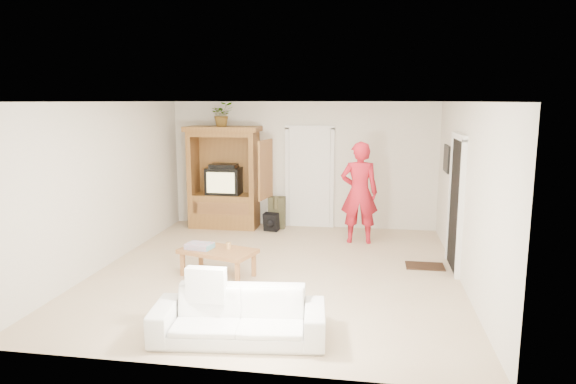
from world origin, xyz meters
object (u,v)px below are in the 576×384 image
object	(u,v)px
armoire	(225,184)
man	(359,193)
sofa	(239,316)
coffee_table	(218,253)

from	to	relation	value
armoire	man	bearing A→B (deg)	-15.68
armoire	sofa	bearing A→B (deg)	-72.43
man	coffee_table	xyz separation A→B (m)	(-2.04, -2.23, -0.58)
man	coffee_table	distance (m)	3.08
man	armoire	bearing A→B (deg)	-19.11
armoire	coffee_table	bearing A→B (deg)	-76.15
man	sofa	xyz separation A→B (m)	(-1.20, -4.22, -0.67)
armoire	man	size ratio (longest dim) A/B	1.11
armoire	coffee_table	world-z (taller)	armoire
armoire	sofa	distance (m)	5.28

